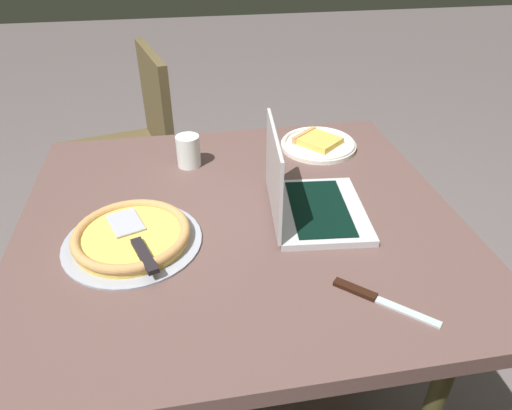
{
  "coord_description": "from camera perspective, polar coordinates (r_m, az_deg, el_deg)",
  "views": [
    {
      "loc": [
        0.13,
        0.97,
        1.42
      ],
      "look_at": [
        -0.04,
        0.02,
        0.77
      ],
      "focal_mm": 32.39,
      "sensor_mm": 36.0,
      "label": 1
    }
  ],
  "objects": [
    {
      "name": "pizza_tray",
      "position": [
        1.13,
        -15.08,
        -3.76
      ],
      "size": [
        0.33,
        0.33,
        0.04
      ],
      "color": "#9BA0AD",
      "rests_on": "dining_table"
    },
    {
      "name": "pizza_plate",
      "position": [
        1.54,
        7.68,
        7.54
      ],
      "size": [
        0.25,
        0.25,
        0.04
      ],
      "color": "white",
      "rests_on": "dining_table"
    },
    {
      "name": "table_knife",
      "position": [
        0.99,
        14.38,
        -11.03
      ],
      "size": [
        0.18,
        0.17,
        0.01
      ],
      "color": "#B0BCBD",
      "rests_on": "dining_table"
    },
    {
      "name": "ground_plane",
      "position": [
        1.73,
        -1.51,
        -21.56
      ],
      "size": [
        12.0,
        12.0,
        0.0
      ],
      "primitive_type": "plane",
      "color": "#645959"
    },
    {
      "name": "chair_far",
      "position": [
        2.1,
        -15.15,
        7.33
      ],
      "size": [
        0.55,
        0.55,
        0.91
      ],
      "color": "brown",
      "rests_on": "ground_plane"
    },
    {
      "name": "drink_cup",
      "position": [
        1.42,
        -8.35,
        6.66
      ],
      "size": [
        0.07,
        0.07,
        0.1
      ],
      "color": "white",
      "rests_on": "dining_table"
    },
    {
      "name": "laptop",
      "position": [
        1.18,
        6.02,
        0.77
      ],
      "size": [
        0.27,
        0.32,
        0.24
      ],
      "color": "silver",
      "rests_on": "dining_table"
    },
    {
      "name": "dining_table",
      "position": [
        1.23,
        -1.97,
        -3.41
      ],
      "size": [
        1.12,
        1.04,
        0.73
      ],
      "color": "brown",
      "rests_on": "ground_plane"
    }
  ]
}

